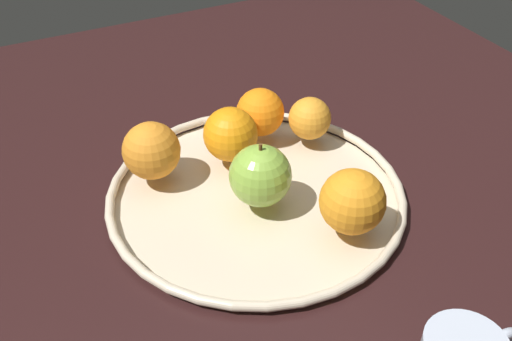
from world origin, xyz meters
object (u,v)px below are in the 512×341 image
Objects in this scene: fruit_bowl at (256,194)px; orange_back_left at (310,118)px; orange_back_right at (151,151)px; apple at (260,176)px; orange_center at (260,112)px; orange_front_left at (229,135)px; orange_front_right at (352,201)px.

orange_back_left is (12.37, 7.47, 3.99)cm from fruit_bowl.
orange_back_right is at bearing 176.42° from orange_back_left.
apple is 15.47cm from orange_center.
fruit_bowl is 14.91cm from orange_back_right.
apple is 1.15× the size of orange_front_left.
apple is 15.32cm from orange_back_right.
orange_front_right is at bearing -88.56° from orange_center.
orange_front_right is (6.98, -11.50, 4.86)cm from fruit_bowl.
orange_front_right is at bearing -69.51° from orange_front_left.
orange_front_left is at bearing -151.33° from orange_center.
orange_front_left is at bearing -5.49° from orange_back_right.
orange_center reaches higher than orange_back_left.
orange_back_right is (-10.68, 1.03, 0.08)cm from orange_front_left.
fruit_bowl is 5.09× the size of orange_back_right.
orange_back_left is 0.78× the size of orange_front_right.
orange_center is at bearing 8.59° from orange_back_right.
orange_front_left reaches higher than fruit_bowl.
orange_back_right reaches higher than orange_front_left.
orange_center is at bearing 91.44° from orange_front_right.
orange_center is (-5.97, 4.08, 0.42)cm from orange_back_left.
orange_center reaches higher than fruit_bowl.
apple reaches higher than orange_front_left.
apple reaches higher than fruit_bowl.
orange_back_left is at bearing 74.13° from orange_front_right.
orange_front_right is at bearing -58.75° from fruit_bowl.
fruit_bowl is at bearing -148.88° from orange_back_left.
orange_back_left is 12.67cm from orange_front_left.
orange_front_left is at bearing 91.98° from fruit_bowl.
orange_center is (6.40, 11.55, 4.41)cm from fruit_bowl.
fruit_bowl is 4.50× the size of apple.
apple is 10.19cm from orange_front_left.
orange_front_right reaches higher than fruit_bowl.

